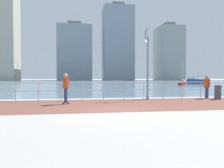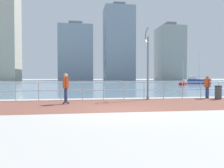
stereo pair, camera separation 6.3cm
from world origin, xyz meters
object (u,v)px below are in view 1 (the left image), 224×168
object	(u,v)px
skateboarder	(66,86)
sailboat_yellow	(182,83)
bystander	(207,85)
sailboat_ivory	(197,81)
trash_bin	(218,92)
lamppost	(147,60)

from	to	relation	value
skateboarder	sailboat_yellow	xyz separation A→B (m)	(20.07, 27.28, -0.63)
bystander	sailboat_ivory	size ratio (longest dim) A/B	0.24
bystander	trash_bin	xyz separation A→B (m)	(0.37, -0.74, -0.47)
bystander	trash_bin	size ratio (longest dim) A/B	1.72
lamppost	trash_bin	distance (m)	5.29
bystander	sailboat_yellow	bearing A→B (deg)	67.71
lamppost	sailboat_yellow	distance (m)	29.49
bystander	sailboat_yellow	distance (m)	27.38
bystander	sailboat_ivory	bearing A→B (deg)	61.92
trash_bin	sailboat_ivory	size ratio (longest dim) A/B	0.14
lamppost	skateboarder	world-z (taller)	lamppost
skateboarder	trash_bin	bearing A→B (deg)	6.86
skateboarder	trash_bin	world-z (taller)	skateboarder
skateboarder	sailboat_yellow	world-z (taller)	sailboat_yellow
trash_bin	sailboat_yellow	bearing A→B (deg)	68.98
lamppost	sailboat_yellow	world-z (taller)	lamppost
lamppost	sailboat_yellow	bearing A→B (deg)	59.78
skateboarder	bystander	distance (m)	9.88
bystander	sailboat_yellow	world-z (taller)	sailboat_yellow
sailboat_ivory	lamppost	bearing A→B (deg)	-123.78
sailboat_yellow	skateboarder	bearing A→B (deg)	-126.34
lamppost	sailboat_yellow	size ratio (longest dim) A/B	1.14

